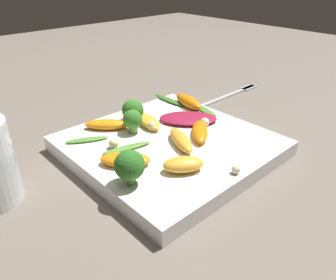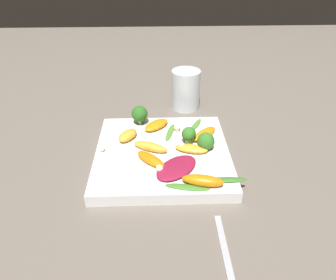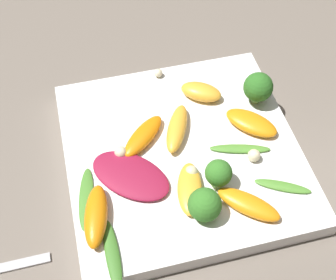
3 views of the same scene
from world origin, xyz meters
name	(u,v)px [view 3 (image 3 of 3)]	position (x,y,z in m)	size (l,w,h in m)	color
ground_plane	(182,160)	(0.00, 0.00, 0.00)	(2.40, 2.40, 0.00)	#6B6056
plate	(182,154)	(0.00, 0.00, 0.01)	(0.29, 0.29, 0.03)	white
radicchio_leaf_0	(131,175)	(0.03, -0.07, 0.03)	(0.11, 0.12, 0.01)	maroon
orange_segment_0	(190,189)	(0.06, -0.01, 0.03)	(0.08, 0.05, 0.01)	#FCAD33
orange_segment_1	(96,216)	(0.07, -0.12, 0.04)	(0.08, 0.04, 0.02)	orange
orange_segment_2	(201,92)	(-0.08, 0.05, 0.04)	(0.06, 0.06, 0.02)	#FCAD33
orange_segment_3	(181,128)	(-0.03, 0.00, 0.03)	(0.08, 0.05, 0.02)	#FCAD33
orange_segment_4	(251,123)	(-0.01, 0.10, 0.03)	(0.07, 0.07, 0.02)	orange
orange_segment_5	(249,204)	(0.10, 0.05, 0.03)	(0.07, 0.08, 0.02)	orange
orange_segment_6	(143,136)	(-0.03, -0.04, 0.03)	(0.07, 0.07, 0.02)	orange
broccoli_floret_0	(205,205)	(0.10, 0.00, 0.05)	(0.04, 0.04, 0.04)	#84AD5B
broccoli_floret_1	(218,174)	(0.06, 0.03, 0.05)	(0.03, 0.03, 0.04)	#84AD5B
broccoli_floret_2	(258,87)	(-0.05, 0.12, 0.05)	(0.04, 0.04, 0.05)	#7A9E51
arugula_sprig_0	(283,186)	(0.08, 0.10, 0.03)	(0.04, 0.07, 0.01)	#518E33
arugula_sprig_1	(240,149)	(0.02, 0.07, 0.03)	(0.03, 0.08, 0.01)	#518E33
arugula_sprig_2	(86,199)	(0.04, -0.13, 0.03)	(0.09, 0.03, 0.00)	#47842D
arugula_sprig_3	(112,255)	(0.12, -0.11, 0.03)	(0.09, 0.02, 0.01)	#3D7528
macadamia_nut_0	(191,172)	(0.04, 0.00, 0.03)	(0.02, 0.02, 0.02)	beige
macadamia_nut_1	(254,155)	(0.04, 0.08, 0.03)	(0.02, 0.02, 0.02)	beige
macadamia_nut_2	(157,73)	(-0.13, 0.00, 0.03)	(0.01, 0.01, 0.01)	beige
macadamia_nut_3	(121,152)	(-0.01, -0.08, 0.03)	(0.02, 0.02, 0.02)	beige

